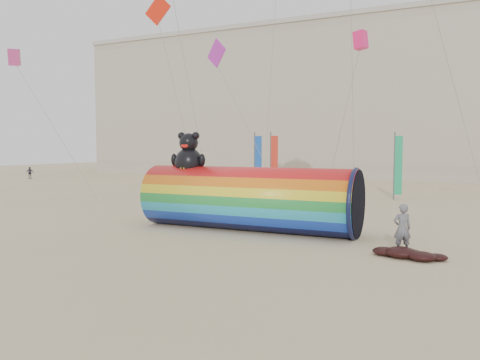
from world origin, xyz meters
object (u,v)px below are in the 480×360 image
at_px(windsock_assembly, 248,197).
at_px(hotel_building, 291,104).
at_px(kite_handler, 402,229).
at_px(fabric_bundle, 407,254).

bearing_deg(windsock_assembly, hotel_building, 106.29).
bearing_deg(kite_handler, hotel_building, -93.13).
distance_m(hotel_building, windsock_assembly, 47.50).
bearing_deg(fabric_bundle, hotel_building, 113.47).
distance_m(windsock_assembly, kite_handler, 7.67).
height_order(kite_handler, fabric_bundle, kite_handler).
relative_size(kite_handler, fabric_bundle, 0.72).
bearing_deg(fabric_bundle, windsock_assembly, 159.19).
relative_size(hotel_building, windsock_assembly, 5.71).
bearing_deg(kite_handler, fabric_bundle, 82.34).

